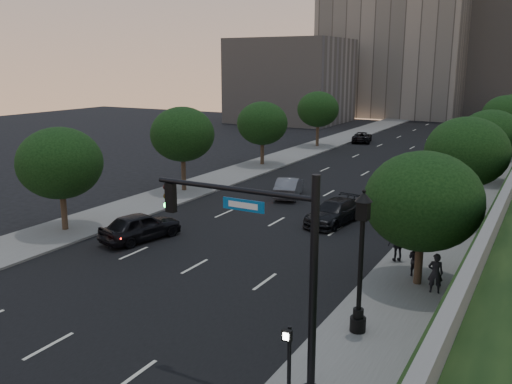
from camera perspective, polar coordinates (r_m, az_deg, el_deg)
The scene contains 25 objects.
ground at distance 24.02m, azimuth -13.54°, elevation -11.44°, with size 160.00×160.00×0.00m, color black.
road_surface at distance 49.23m, azimuth 10.69°, elevation 1.52°, with size 16.00×140.00×0.02m, color black.
sidewalk_right at distance 47.09m, azimuth 22.57°, elevation 0.25°, with size 4.50×140.00×0.15m, color slate.
sidewalk_left at distance 53.27m, azimuth 0.19°, elevation 2.72°, with size 4.50×140.00×0.15m, color slate.
office_block_left at distance 111.82m, azimuth 14.64°, elevation 16.08°, with size 26.00×20.00×32.00m, color gray.
office_block_filler at distance 95.18m, azimuth 3.66°, elevation 11.59°, with size 18.00×16.00×14.00m, color gray.
tree_right_a at distance 24.98m, azimuth 17.19°, elevation -0.92°, with size 5.20×5.20×6.24m.
tree_right_b at distance 36.51m, azimuth 21.31°, elevation 3.93°, with size 5.20×5.20×6.74m.
tree_right_c at distance 49.38m, azimuth 23.47°, elevation 5.40°, with size 5.20×5.20×6.24m.
tree_right_d at distance 63.20m, azimuth 24.91°, elevation 7.23°, with size 5.20×5.20×6.74m.
tree_left_a at distance 33.98m, azimuth -19.94°, elevation 2.87°, with size 5.00×5.00×6.34m.
tree_left_b at distance 42.63m, azimuth -7.76°, elevation 6.04°, with size 5.00×5.00×6.71m.
tree_left_c at distance 53.56m, azimuth 0.67°, elevation 7.24°, with size 5.00×5.00×6.34m.
tree_left_d at distance 66.11m, azimuth 6.55°, elevation 8.65°, with size 5.00×5.00×6.71m.
traffic_signal_mast at distance 16.18m, azimuth 2.44°, elevation -9.40°, with size 5.68×0.56×7.00m.
street_lamp at distance 20.31m, azimuth 10.94°, elevation -7.93°, with size 0.64×0.64×5.62m.
pedestrian_signal at distance 16.61m, azimuth 3.44°, elevation -16.89°, with size 0.30×0.33×2.50m.
sedan_near_left at distance 31.83m, azimuth -12.04°, elevation -3.55°, with size 1.95×4.86×1.65m, color black.
sedan_mid_left at distance 41.29m, azimuth 3.52°, elevation 0.53°, with size 1.63×4.67×1.54m, color slate.
sedan_far_left at distance 71.51m, azimuth 11.10°, elevation 5.69°, with size 2.24×4.86×1.35m, color black.
sedan_near_right at distance 34.72m, azimuth 8.22°, elevation -2.10°, with size 2.10×5.16×1.50m, color black.
sedan_far_right at distance 57.66m, azimuth 20.07°, elevation 3.31°, with size 1.56×3.88×1.32m, color slate.
pedestrian_a at distance 25.06m, azimuth 18.37°, elevation -8.10°, with size 0.66×0.43×1.80m, color black.
pedestrian_b at distance 26.69m, azimuth 16.46°, elevation -6.82°, with size 0.80×0.62×1.64m, color black.
pedestrian_c at distance 28.35m, azimuth 14.76°, elevation -5.35°, with size 1.05×0.44×1.79m, color black.
Camera 1 is at (15.14, -15.78, 9.93)m, focal length 38.00 mm.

